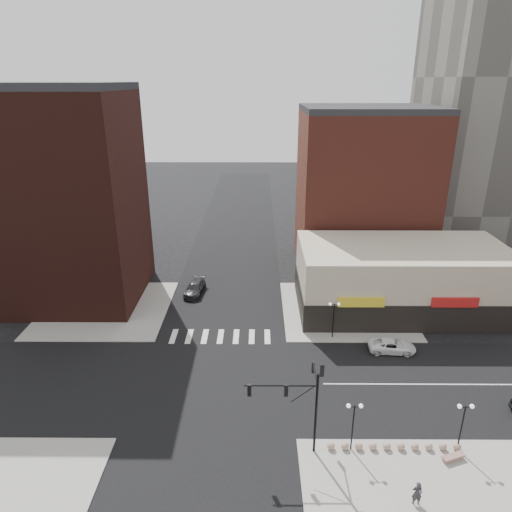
{
  "coord_description": "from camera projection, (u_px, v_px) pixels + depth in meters",
  "views": [
    {
      "loc": [
        4.04,
        -34.76,
        26.1
      ],
      "look_at": [
        3.79,
        4.13,
        11.0
      ],
      "focal_mm": 32.0,
      "sensor_mm": 36.0,
      "label": 1
    }
  ],
  "objects": [
    {
      "name": "ground",
      "position": [
        215.0,
        384.0,
        41.88
      ],
      "size": [
        240.0,
        240.0,
        0.0
      ],
      "primitive_type": "plane",
      "color": "black",
      "rests_on": "ground"
    },
    {
      "name": "road_ew",
      "position": [
        215.0,
        383.0,
        41.87
      ],
      "size": [
        200.0,
        14.0,
        0.02
      ],
      "primitive_type": "cube",
      "color": "black",
      "rests_on": "ground"
    },
    {
      "name": "road_ns",
      "position": [
        215.0,
        383.0,
        41.87
      ],
      "size": [
        14.0,
        200.0,
        0.02
      ],
      "primitive_type": "cube",
      "color": "black",
      "rests_on": "ground"
    },
    {
      "name": "sidewalk_nw",
      "position": [
        106.0,
        309.0,
        55.46
      ],
      "size": [
        15.0,
        15.0,
        0.12
      ],
      "primitive_type": "cube",
      "color": "gray",
      "rests_on": "ground"
    },
    {
      "name": "sidewalk_ne",
      "position": [
        345.0,
        309.0,
        55.28
      ],
      "size": [
        15.0,
        15.0,
        0.12
      ],
      "primitive_type": "cube",
      "color": "gray",
      "rests_on": "ground"
    },
    {
      "name": "building_nw",
      "position": [
        67.0,
        201.0,
        54.71
      ],
      "size": [
        16.0,
        15.0,
        25.0
      ],
      "primitive_type": "cube",
      "color": "#351610",
      "rests_on": "ground"
    },
    {
      "name": "building_nw_low",
      "position": [
        30.0,
        216.0,
        71.59
      ],
      "size": [
        20.0,
        18.0,
        12.0
      ],
      "primitive_type": "cube",
      "color": "#351610",
      "rests_on": "ground"
    },
    {
      "name": "building_ne_midrise",
      "position": [
        363.0,
        192.0,
        65.28
      ],
      "size": [
        18.0,
        15.0,
        22.0
      ],
      "primitive_type": "cube",
      "color": "maroon",
      "rests_on": "ground"
    },
    {
      "name": "building_ne_row",
      "position": [
        400.0,
        283.0,
        54.54
      ],
      "size": [
        24.2,
        12.2,
        8.0
      ],
      "color": "#BEAF97",
      "rests_on": "ground"
    },
    {
      "name": "traffic_signal",
      "position": [
        303.0,
        395.0,
        32.74
      ],
      "size": [
        5.59,
        3.09,
        7.77
      ],
      "color": "black",
      "rests_on": "ground"
    },
    {
      "name": "street_lamp_se_a",
      "position": [
        354.0,
        415.0,
        33.16
      ],
      "size": [
        1.22,
        0.32,
        4.16
      ],
      "color": "black",
      "rests_on": "sidewalk_se"
    },
    {
      "name": "street_lamp_se_b",
      "position": [
        464.0,
        416.0,
        33.11
      ],
      "size": [
        1.22,
        0.32,
        4.16
      ],
      "color": "black",
      "rests_on": "sidewalk_se"
    },
    {
      "name": "street_lamp_ne",
      "position": [
        334.0,
        311.0,
        48.07
      ],
      "size": [
        1.22,
        0.32,
        4.16
      ],
      "color": "black",
      "rests_on": "sidewalk_ne"
    },
    {
      "name": "bollard_row",
      "position": [
        394.0,
        446.0,
        34.19
      ],
      "size": [
        10.02,
        0.57,
        0.57
      ],
      "color": "gray",
      "rests_on": "sidewalk_se"
    },
    {
      "name": "white_suv",
      "position": [
        392.0,
        346.0,
        46.61
      ],
      "size": [
        4.89,
        2.51,
        1.32
      ],
      "primitive_type": "imported",
      "rotation": [
        0.0,
        0.0,
        1.5
      ],
      "color": "white",
      "rests_on": "ground"
    },
    {
      "name": "dark_sedan_north",
      "position": [
        195.0,
        288.0,
        59.23
      ],
      "size": [
        2.67,
        5.4,
        1.51
      ],
      "primitive_type": "imported",
      "rotation": [
        0.0,
        0.0,
        -0.11
      ],
      "color": "black",
      "rests_on": "ground"
    },
    {
      "name": "pedestrian",
      "position": [
        417.0,
        493.0,
        29.57
      ],
      "size": [
        0.69,
        0.48,
        1.82
      ],
      "primitive_type": "imported",
      "rotation": [
        0.0,
        0.0,
        3.07
      ],
      "color": "#29272C",
      "rests_on": "sidewalk_se"
    },
    {
      "name": "stone_bench",
      "position": [
        453.0,
        458.0,
        33.26
      ],
      "size": [
        1.82,
        1.08,
        0.41
      ],
      "rotation": [
        0.0,
        0.0,
        0.34
      ],
      "color": "#8E6A62",
      "rests_on": "sidewalk_se"
    }
  ]
}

